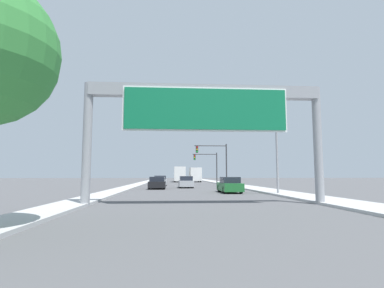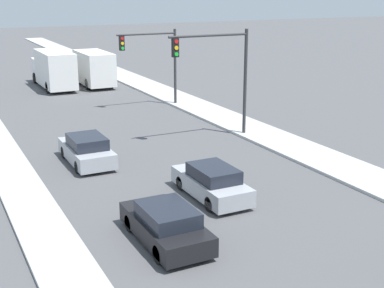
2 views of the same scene
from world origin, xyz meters
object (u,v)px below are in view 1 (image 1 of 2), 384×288
Objects in this scene: car_far_left at (186,182)px; truck_box_secondary at (195,175)px; car_mid_center at (230,185)px; car_mid_right at (157,183)px; sign_gantry at (206,110)px; car_near_right at (160,181)px; truck_box_primary at (180,174)px; traffic_light_near_intersection at (216,157)px; street_lamp_right at (273,132)px; traffic_light_mid_block at (209,162)px.

truck_box_secondary reaches higher than car_far_left.
car_mid_center reaches higher than car_mid_right.
sign_gantry reaches higher than car_near_right.
truck_box_primary is at bearing 83.88° from car_mid_right.
sign_gantry is at bearing -83.13° from car_near_right.
traffic_light_near_intersection is 0.72× the size of street_lamp_right.
street_lamp_right is at bearing -47.70° from car_mid_center.
truck_box_primary is 3.51m from truck_box_secondary.
street_lamp_right is at bearing -65.01° from car_far_left.
car_far_left is at bearing 40.42° from car_mid_right.
sign_gantry reaches higher than car_mid_center.
car_mid_right is 0.52× the size of truck_box_primary.
street_lamp_right reaches higher than traffic_light_mid_block.
car_mid_center is 1.04× the size of car_far_left.
car_mid_right is 0.68× the size of traffic_light_near_intersection.
car_far_left is (-3.50, 10.74, 0.01)m from car_mid_center.
street_lamp_right is at bearing -87.54° from traffic_light_mid_block.
street_lamp_right reaches higher than traffic_light_near_intersection.
car_near_right is 7.87m from car_far_left.
sign_gantry is at bearing -129.95° from street_lamp_right.
street_lamp_right is at bearing -85.95° from truck_box_secondary.
traffic_light_near_intersection is 10.01m from traffic_light_mid_block.
truck_box_primary is (3.50, 22.64, 1.01)m from car_near_right.
sign_gantry is 10.26m from street_lamp_right.
truck_box_secondary is (3.50, 51.44, -3.63)m from sign_gantry.
truck_box_primary is at bearing 114.23° from traffic_light_mid_block.
traffic_light_mid_block is (5.20, 18.13, 3.27)m from car_far_left.
car_far_left is at bearing -96.78° from truck_box_secondary.
car_far_left is 10.31m from traffic_light_near_intersection.
car_mid_center is (3.50, 11.26, -4.57)m from sign_gantry.
sign_gantry is 40.48m from traffic_light_mid_block.
car_near_right is (-7.00, 17.79, 0.03)m from car_mid_center.
truck_box_secondary is 11.69m from traffic_light_mid_block.
car_mid_center is at bearing 72.73° from sign_gantry.
truck_box_primary is 12.87m from traffic_light_mid_block.
car_mid_right is at bearing -90.00° from car_near_right.
truck_box_secondary is at bearing 94.38° from traffic_light_near_intersection.
truck_box_secondary reaches higher than car_near_right.
car_near_right is 0.69× the size of traffic_light_near_intersection.
sign_gantry is at bearing -90.00° from truck_box_primary.
traffic_light_mid_block reaches higher than truck_box_secondary.
car_far_left is 16.24m from street_lamp_right.
car_mid_right is 1.00× the size of car_far_left.
car_near_right is at bearing -128.15° from traffic_light_mid_block.
sign_gantry is 3.02× the size of car_far_left.
car_near_right is 1.02× the size of car_mid_right.
traffic_light_mid_block is 32.31m from street_lamp_right.
car_near_right is 23.48m from truck_box_secondary.
truck_box_primary is (0.00, 51.68, -3.53)m from sign_gantry.
truck_box_primary is at bearing 81.21° from car_near_right.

